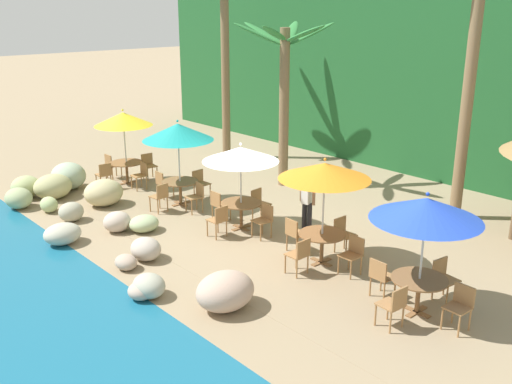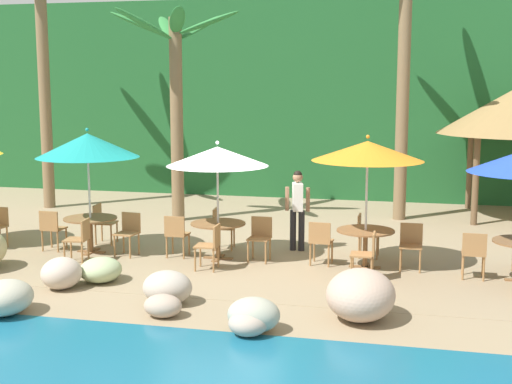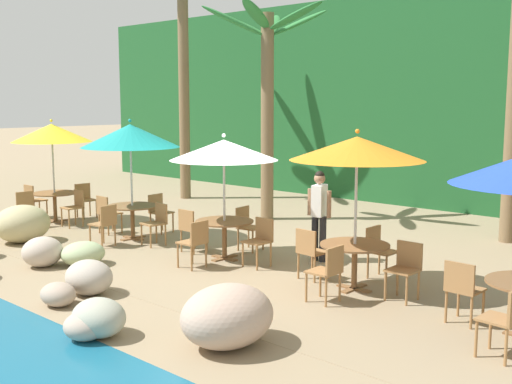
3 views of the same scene
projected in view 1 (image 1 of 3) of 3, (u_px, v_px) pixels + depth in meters
name	position (u px, v px, depth m)	size (l,w,h in m)	color
ground_plane	(242.00, 229.00, 15.68)	(120.00, 120.00, 0.00)	#937F60
terrace_deck	(242.00, 229.00, 15.68)	(18.00, 5.20, 0.01)	#937F60
foliage_backdrop	(435.00, 87.00, 20.45)	(28.00, 2.40, 6.00)	#1E5628
rock_seawall	(88.00, 207.00, 16.31)	(10.68, 3.26, 0.88)	#A5B67A
umbrella_yellow	(123.00, 119.00, 19.00)	(1.91, 1.91, 2.54)	silver
dining_table_yellow	(127.00, 166.00, 19.49)	(1.10, 1.10, 0.74)	brown
chair_yellow_seaward	(141.00, 174.00, 18.94)	(0.44, 0.45, 0.87)	#9E7042
chair_yellow_inland	(149.00, 164.00, 20.07)	(0.47, 0.46, 0.87)	#9E7042
chair_yellow_left	(111.00, 164.00, 20.05)	(0.43, 0.44, 0.87)	#9E7042
chair_yellow_right	(104.00, 174.00, 18.95)	(0.45, 0.44, 0.87)	#9E7042
umbrella_teal	(178.00, 132.00, 16.93)	(2.10, 2.10, 2.60)	silver
dining_table_teal	(180.00, 185.00, 17.43)	(1.10, 1.10, 0.74)	brown
chair_teal_seaward	(197.00, 195.00, 16.84)	(0.47, 0.48, 0.87)	#9E7042
chair_teal_inland	(200.00, 182.00, 18.09)	(0.45, 0.44, 0.87)	#9E7042
chair_teal_left	(163.00, 182.00, 18.02)	(0.43, 0.44, 0.87)	#9E7042
chair_teal_right	(160.00, 195.00, 16.80)	(0.48, 0.47, 0.87)	#9E7042
umbrella_white	(241.00, 154.00, 15.09)	(2.02, 2.02, 2.38)	silver
dining_table_white	(241.00, 207.00, 15.54)	(1.10, 1.10, 0.74)	brown
chair_white_seaward	(264.00, 218.00, 15.01)	(0.43, 0.44, 0.87)	#9E7042
chair_white_inland	(259.00, 202.00, 16.24)	(0.48, 0.47, 0.87)	#9E7042
chair_white_left	(219.00, 204.00, 16.12)	(0.42, 0.43, 0.87)	#9E7042
chair_white_right	(219.00, 219.00, 14.96)	(0.44, 0.43, 0.87)	#9E7042
umbrella_orange	(325.00, 171.00, 12.95)	(2.10, 2.10, 2.55)	silver
dining_table_orange	(322.00, 238.00, 13.46)	(1.10, 1.10, 0.74)	brown
chair_orange_seaward	(353.00, 253.00, 12.94)	(0.42, 0.43, 0.87)	#9E7042
chair_orange_inland	(343.00, 232.00, 14.09)	(0.43, 0.42, 0.87)	#9E7042
chair_orange_left	(295.00, 233.00, 14.07)	(0.44, 0.45, 0.87)	#9E7042
chair_orange_right	(300.00, 254.00, 12.88)	(0.43, 0.43, 0.87)	#9E7042
umbrella_blue	(426.00, 209.00, 10.78)	(2.11, 2.11, 2.50)	silver
dining_table_blue	(419.00, 284.00, 11.26)	(1.10, 1.10, 0.74)	brown
chair_blue_seaward	(460.00, 304.00, 10.72)	(0.44, 0.44, 0.87)	#9E7042
chair_blue_inland	(443.00, 276.00, 11.82)	(0.48, 0.47, 0.87)	#9E7042
chair_blue_left	(381.00, 275.00, 11.85)	(0.43, 0.44, 0.87)	#9E7042
chair_blue_right	(394.00, 304.00, 10.73)	(0.45, 0.45, 0.87)	#9E7042
palm_tree_nearest	(225.00, 36.00, 21.73)	(3.31, 3.14, 7.02)	brown
palm_tree_second	(284.00, 76.00, 18.46)	(3.30, 3.13, 5.30)	brown
palm_tree_third	(472.00, 54.00, 15.16)	(3.38, 3.55, 7.00)	brown
waiter_in_white	(307.00, 198.00, 15.10)	(0.52, 0.38, 1.70)	#232328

